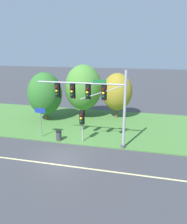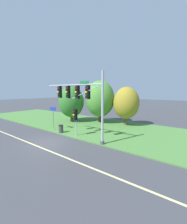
{
  "view_description": "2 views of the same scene",
  "coord_description": "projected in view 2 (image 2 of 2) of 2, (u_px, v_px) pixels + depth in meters",
  "views": [
    {
      "loc": [
        6.35,
        -14.86,
        8.53
      ],
      "look_at": [
        1.97,
        3.21,
        3.03
      ],
      "focal_mm": 35.0,
      "sensor_mm": 36.0,
      "label": 1
    },
    {
      "loc": [
        12.37,
        -8.45,
        5.07
      ],
      "look_at": [
        2.4,
        4.41,
        2.74
      ],
      "focal_mm": 24.0,
      "sensor_mm": 36.0,
      "label": 2
    }
  ],
  "objects": [
    {
      "name": "lane_stripe",
      "position": [
        36.0,
        146.0,
        13.89
      ],
      "size": [
        36.0,
        0.16,
        0.01
      ],
      "primitive_type": "cube",
      "color": "beige",
      "rests_on": "ground"
    },
    {
      "name": "tree_left_of_mast",
      "position": [
        100.0,
        99.0,
        23.2
      ],
      "size": [
        4.47,
        4.47,
        6.52
      ],
      "color": "#423021",
      "rests_on": "grass_verge"
    },
    {
      "name": "tree_nearest_road",
      "position": [
        71.0,
        102.0,
        24.02
      ],
      "size": [
        4.01,
        4.01,
        5.71
      ],
      "color": "brown",
      "rests_on": "grass_verge"
    },
    {
      "name": "route_sign_post",
      "position": [
        53.0,
        114.0,
        19.13
      ],
      "size": [
        1.08,
        0.08,
        2.96
      ],
      "color": "slate",
      "rests_on": "grass_verge"
    },
    {
      "name": "trash_bin",
      "position": [
        61.0,
        129.0,
        17.8
      ],
      "size": [
        0.56,
        0.56,
        0.93
      ],
      "color": "#38383D",
      "rests_on": "grass_verge"
    },
    {
      "name": "tree_behind_signpost",
      "position": [
        126.0,
        103.0,
        21.41
      ],
      "size": [
        3.68,
        3.68,
        5.52
      ],
      "color": "brown",
      "rests_on": "grass_verge"
    },
    {
      "name": "ground_plane",
      "position": [
        47.0,
        142.0,
        14.83
      ],
      "size": [
        160.0,
        160.0,
        0.0
      ],
      "primitive_type": "plane",
      "color": "#3D3D42"
    },
    {
      "name": "grass_verge",
      "position": [
        97.0,
        126.0,
        21.28
      ],
      "size": [
        48.0,
        11.5,
        0.1
      ],
      "primitive_type": "cube",
      "color": "#477A38",
      "rests_on": "ground"
    },
    {
      "name": "pedestrian_signal_near_kerb",
      "position": [
        75.0,
        116.0,
        16.33
      ],
      "size": [
        0.46,
        0.55,
        3.04
      ],
      "color": "#9EA0A5",
      "rests_on": "grass_verge"
    },
    {
      "name": "traffic_signal_mast",
      "position": [
        81.0,
        97.0,
        15.04
      ],
      "size": [
        7.91,
        0.49,
        6.73
      ],
      "color": "#9EA0A5",
      "rests_on": "grass_verge"
    }
  ]
}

